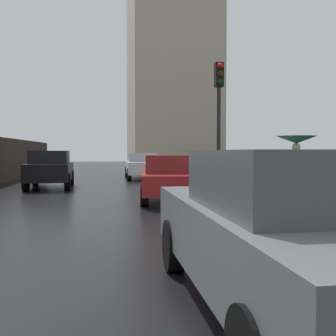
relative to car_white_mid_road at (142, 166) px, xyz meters
name	(u,v)px	position (x,y,z in m)	size (l,w,h in m)	color
car_white_mid_road	(142,166)	(0.00, 0.00, 0.00)	(1.79, 4.18, 1.43)	silver
car_red_far_ahead	(171,177)	(0.15, -9.92, -0.02)	(2.08, 4.39, 1.39)	maroon
car_grey_behind_camera	(291,231)	(0.00, -18.79, 0.03)	(1.95, 4.39, 1.51)	slate
car_black_far_lane	(50,169)	(-4.17, -4.97, 0.06)	(1.90, 3.94, 1.54)	black
pedestrian_with_umbrella_near	(296,151)	(3.00, -12.48, 0.78)	(1.00, 1.00, 1.75)	black
traffic_light	(219,103)	(1.67, -9.90, 2.26)	(0.26, 0.39, 4.11)	black
distant_tower	(173,9)	(5.01, 22.60, 16.37)	(9.80, 9.33, 34.23)	#B2A88E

